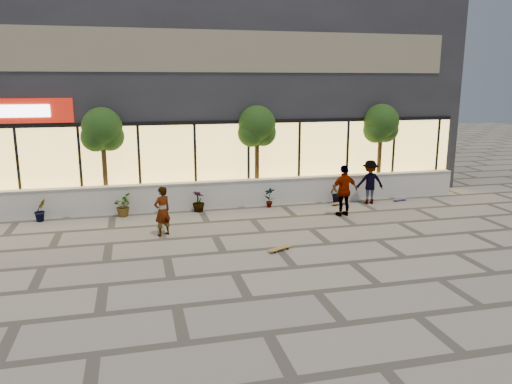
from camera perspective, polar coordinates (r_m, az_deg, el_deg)
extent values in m
plane|color=gray|center=(13.09, -2.45, -9.22)|extent=(80.00, 80.00, 0.00)
cube|color=silver|center=(19.56, -6.52, -0.40)|extent=(22.00, 0.35, 1.00)
cube|color=#B2AFA8|center=(19.45, -6.56, 1.09)|extent=(22.00, 0.42, 0.04)
cube|color=#28272C|center=(24.55, -8.43, 11.00)|extent=(24.00, 9.00, 8.50)
cube|color=#FFD066|center=(20.29, -6.96, 3.51)|extent=(23.04, 0.05, 3.00)
cube|color=black|center=(20.08, -7.07, 7.87)|extent=(23.04, 0.08, 0.15)
cube|color=#B71A0D|center=(20.42, -27.21, 8.22)|extent=(5.00, 0.10, 0.90)
cube|color=white|center=(20.35, -27.26, 8.20)|extent=(3.40, 0.06, 0.45)
cube|color=brown|center=(20.08, -7.30, 15.72)|extent=(21.60, 0.05, 1.60)
imported|color=#183912|center=(19.20, -23.42, -1.91)|extent=(0.57, 0.57, 0.81)
imported|color=#183912|center=(18.91, -15.04, -1.50)|extent=(0.68, 0.77, 0.81)
imported|color=#183912|center=(19.04, -6.60, -1.05)|extent=(0.64, 0.64, 0.81)
imported|color=#183912|center=(19.57, 1.56, -0.60)|extent=(0.46, 0.35, 0.81)
imported|color=#183912|center=(20.48, 9.14, -0.17)|extent=(0.55, 0.57, 0.81)
cylinder|color=#412E17|center=(19.92, -16.91, 2.66)|extent=(0.18, 0.18, 3.24)
sphere|color=#183912|center=(19.73, -17.19, 7.09)|extent=(1.50, 1.50, 1.50)
sphere|color=#183912|center=(19.73, -17.86, 5.99)|extent=(1.10, 1.10, 1.10)
sphere|color=#183912|center=(19.80, -16.39, 6.11)|extent=(1.10, 1.10, 1.10)
cylinder|color=#412E17|center=(20.48, 0.11, 3.45)|extent=(0.18, 0.18, 3.24)
sphere|color=#183912|center=(20.29, 0.11, 7.78)|extent=(1.50, 1.50, 1.50)
sphere|color=#183912|center=(20.22, -0.55, 6.73)|extent=(1.10, 1.10, 1.10)
sphere|color=#183912|center=(20.43, 0.76, 6.79)|extent=(1.10, 1.10, 1.10)
cylinder|color=#412E17|center=(22.43, 13.91, 3.88)|extent=(0.18, 0.18, 3.24)
sphere|color=#183912|center=(22.26, 14.12, 7.82)|extent=(1.50, 1.50, 1.50)
sphere|color=#183912|center=(22.13, 13.56, 6.89)|extent=(1.10, 1.10, 1.10)
sphere|color=#183912|center=(22.45, 14.58, 6.91)|extent=(1.10, 1.10, 1.10)
imported|color=white|center=(16.19, -10.66, -2.17)|extent=(0.70, 0.63, 1.61)
imported|color=white|center=(18.49, 10.05, 0.15)|extent=(1.17, 0.63, 1.89)
imported|color=maroon|center=(20.61, 12.87, 1.12)|extent=(1.21, 0.79, 1.77)
cube|color=olive|center=(14.67, 2.71, -6.42)|extent=(0.82, 0.56, 0.02)
cylinder|color=black|center=(14.90, 3.22, -6.36)|extent=(0.07, 0.05, 0.06)
cylinder|color=black|center=(14.81, 3.61, -6.49)|extent=(0.07, 0.05, 0.06)
cylinder|color=black|center=(14.58, 1.80, -6.78)|extent=(0.07, 0.05, 0.06)
cylinder|color=black|center=(14.48, 2.19, -6.93)|extent=(0.07, 0.05, 0.06)
cube|color=#9B6332|center=(20.29, 9.54, -1.23)|extent=(0.80, 0.38, 0.02)
cylinder|color=black|center=(20.50, 9.95, -1.26)|extent=(0.06, 0.04, 0.06)
cylinder|color=black|center=(20.40, 10.19, -1.35)|extent=(0.06, 0.04, 0.06)
cylinder|color=black|center=(20.22, 8.88, -1.42)|extent=(0.06, 0.04, 0.06)
cylinder|color=black|center=(20.11, 9.11, -1.50)|extent=(0.06, 0.04, 0.06)
cube|color=#494986|center=(21.54, 16.13, -0.78)|extent=(0.72, 0.33, 0.02)
cylinder|color=black|center=(21.74, 16.43, -0.81)|extent=(0.05, 0.04, 0.05)
cylinder|color=black|center=(21.65, 16.65, -0.88)|extent=(0.05, 0.04, 0.05)
cylinder|color=black|center=(21.46, 15.59, -0.94)|extent=(0.05, 0.04, 0.05)
cylinder|color=black|center=(21.37, 15.82, -1.00)|extent=(0.05, 0.04, 0.05)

